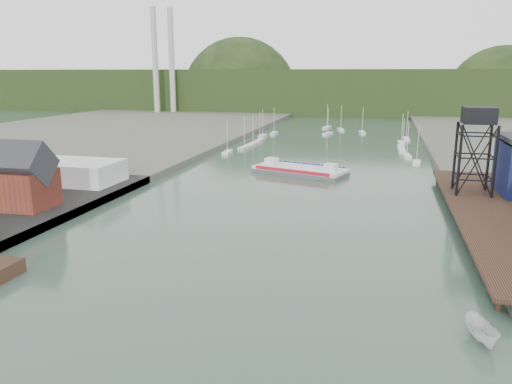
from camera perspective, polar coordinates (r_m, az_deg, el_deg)
The scene contains 10 objects.
ground at distance 50.54m, azimuth -9.07°, elevation -15.31°, with size 600.00×600.00×0.00m, color #2E473C.
east_pier at distance 90.29m, azimuth 25.80°, elevation -2.19°, with size 14.00×70.00×2.45m.
harbor_building at distance 94.43m, azimuth -25.73°, elevation 1.08°, with size 12.20×8.20×8.90m.
white_shed at distance 111.65m, azimuth -19.91°, elevation 2.18°, with size 18.00×12.00×4.50m, color silver.
lift_tower at distance 100.24m, azimuth 24.07°, elevation 7.44°, with size 6.50×6.50×16.00m.
marina_sailboats at distance 181.41m, azimuth 8.45°, elevation 5.80°, with size 57.71×92.65×0.90m.
smokestacks at distance 299.94m, azimuth -10.53°, elevation 14.39°, with size 11.20×8.20×60.00m.
distant_hills at distance 342.80m, azimuth 10.74°, elevation 10.96°, with size 500.00×120.00×80.00m.
chain_ferry at distance 122.79m, azimuth 5.05°, elevation 2.52°, with size 24.12×15.42×3.23m.
motorboat at distance 51.85m, azimuth 24.42°, elevation -14.37°, with size 1.99×5.30×2.05m, color silver.
Camera 1 is at (18.22, -40.45, 24.22)m, focal length 35.00 mm.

